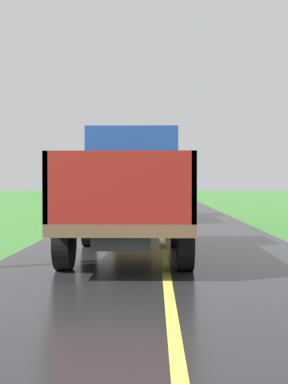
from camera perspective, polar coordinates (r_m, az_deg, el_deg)
banana_truck_near at (r=11.42m, az=-1.48°, el=0.38°), size 2.38×5.82×2.80m
banana_truck_far at (r=22.26m, az=0.28°, el=0.71°), size 2.38×5.81×2.80m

